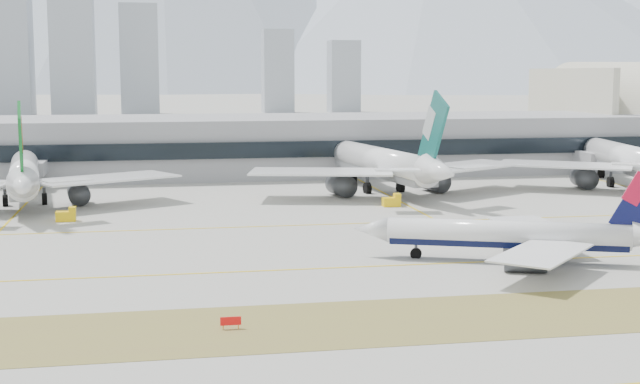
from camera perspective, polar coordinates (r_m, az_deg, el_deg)
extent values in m
plane|color=gray|center=(126.94, -2.85, -4.53)|extent=(3000.00, 3000.00, 0.00)
cube|color=olive|center=(96.26, -0.26, -8.49)|extent=(360.00, 18.00, 0.06)
cube|color=yellow|center=(122.10, -2.53, -5.01)|extent=(360.00, 0.45, 0.04)
cube|color=yellow|center=(156.18, -4.32, -2.23)|extent=(360.00, 0.45, 0.04)
cylinder|color=white|center=(129.43, 11.87, -2.62)|extent=(32.85, 15.85, 3.70)
cube|color=black|center=(129.61, 11.86, -3.06)|extent=(32.02, 15.08, 1.67)
cone|color=white|center=(130.54, 3.27, -2.38)|extent=(6.17, 5.34, 3.70)
cube|color=white|center=(139.78, 13.59, -2.14)|extent=(8.52, 18.32, 0.22)
cylinder|color=#3F4247|center=(136.69, 12.83, -3.20)|extent=(6.27, 4.65, 2.78)
cube|color=#3F4247|center=(136.49, 12.84, -2.75)|extent=(2.29, 1.12, 1.30)
cube|color=white|center=(119.62, 14.02, -3.79)|extent=(18.62, 18.99, 0.22)
cylinder|color=#3F4247|center=(123.28, 13.02, -4.39)|extent=(6.27, 4.65, 2.78)
cube|color=#3F4247|center=(123.06, 13.04, -3.88)|extent=(2.29, 1.12, 1.30)
cube|color=red|center=(129.89, 19.64, 0.21)|extent=(3.99, 1.89, 4.97)
cylinder|color=#3F4247|center=(130.38, 6.16, -3.74)|extent=(0.44, 0.44, 2.22)
cylinder|color=black|center=(130.48, 6.16, -3.94)|extent=(1.79, 1.21, 1.67)
cylinder|color=#3F4247|center=(127.65, 12.27, -4.12)|extent=(0.44, 0.44, 2.22)
cylinder|color=black|center=(127.74, 12.26, -4.33)|extent=(1.79, 1.21, 1.67)
cylinder|color=#3F4247|center=(132.36, 12.23, -3.70)|extent=(0.44, 0.44, 2.22)
cylinder|color=black|center=(132.45, 12.22, -3.90)|extent=(1.79, 1.21, 1.67)
cylinder|color=white|center=(191.10, -18.42, 1.15)|extent=(11.36, 44.46, 5.83)
cube|color=slate|center=(191.28, -18.40, 0.67)|extent=(10.38, 43.47, 2.62)
cone|color=white|center=(216.37, -18.37, 1.87)|extent=(6.63, 7.42, 5.83)
cone|color=white|center=(164.26, -18.51, 0.39)|extent=(7.02, 10.45, 5.83)
cube|color=white|center=(185.23, -13.56, 0.86)|extent=(30.68, 24.87, 0.35)
cube|color=white|center=(166.09, -15.90, 0.73)|extent=(9.21, 7.36, 0.23)
cylinder|color=#3F4247|center=(188.21, -15.18, -0.07)|extent=(5.27, 7.84, 4.37)
cube|color=#3F4247|center=(187.99, -15.20, 0.46)|extent=(0.82, 3.09, 2.04)
cube|color=#0D5B1F|center=(166.63, -18.60, 2.88)|extent=(2.06, 12.16, 15.63)
cube|color=#C94A0B|center=(167.73, -18.62, 3.49)|extent=(1.33, 5.53, 6.69)
cylinder|color=#3F4247|center=(208.27, -18.33, 0.37)|extent=(0.70, 0.70, 3.50)
cylinder|color=black|center=(208.36, -18.32, 0.17)|extent=(1.34, 2.73, 2.62)
cylinder|color=#3F4247|center=(190.53, -19.50, -0.33)|extent=(0.70, 0.70, 3.50)
cylinder|color=black|center=(190.62, -19.49, -0.55)|extent=(1.34, 2.73, 2.62)
cylinder|color=#3F4247|center=(190.43, -17.23, -0.24)|extent=(0.70, 0.70, 3.50)
cylinder|color=black|center=(190.53, -17.22, -0.46)|extent=(1.34, 2.73, 2.62)
cylinder|color=white|center=(200.87, 3.98, 1.95)|extent=(13.15, 47.50, 6.23)
cube|color=slate|center=(201.05, 3.98, 1.46)|extent=(12.09, 46.43, 2.80)
cone|color=white|center=(225.99, 1.29, 2.60)|extent=(7.23, 8.04, 6.23)
cone|color=white|center=(174.82, 7.68, 1.30)|extent=(7.71, 11.28, 6.23)
cube|color=white|center=(202.02, 9.15, 1.64)|extent=(32.72, 27.00, 0.37)
cube|color=white|center=(180.25, 9.70, 1.60)|extent=(9.85, 7.99, 0.25)
cylinder|color=#3F4247|center=(202.59, 7.31, 0.71)|extent=(5.79, 8.46, 4.67)
cube|color=#3F4247|center=(202.37, 7.32, 1.24)|extent=(0.95, 3.30, 2.18)
cube|color=white|center=(188.52, 0.09, 1.31)|extent=(32.27, 20.29, 0.37)
cube|color=white|center=(173.07, 4.99, 1.43)|extent=(9.36, 5.95, 0.25)
cylinder|color=#3F4247|center=(193.72, 1.36, 0.46)|extent=(5.79, 8.46, 4.67)
cube|color=#3F4247|center=(193.50, 1.36, 1.01)|extent=(0.95, 3.30, 2.18)
cube|color=#135652|center=(177.08, 7.25, 3.79)|extent=(2.49, 12.97, 16.71)
cube|color=#A7AEB0|center=(178.14, 7.07, 4.41)|extent=(1.55, 5.91, 7.15)
cylinder|color=#3F4247|center=(217.89, 2.13, 1.09)|extent=(0.75, 0.75, 3.74)
cylinder|color=black|center=(217.98, 2.13, 0.89)|extent=(1.49, 2.93, 2.80)
cylinder|color=#3F4247|center=(198.69, 3.04, 0.45)|extent=(0.75, 0.75, 3.74)
cylinder|color=black|center=(198.79, 3.04, 0.23)|extent=(1.49, 2.93, 2.80)
cylinder|color=#3F4247|center=(201.85, 5.17, 0.54)|extent=(0.75, 0.75, 3.74)
cylinder|color=black|center=(201.95, 5.17, 0.32)|extent=(1.49, 2.93, 2.80)
cylinder|color=white|center=(222.36, 19.03, 2.08)|extent=(14.05, 46.95, 6.16)
cube|color=slate|center=(222.52, 19.01, 1.65)|extent=(12.98, 45.88, 2.77)
cone|color=white|center=(247.71, 16.95, 2.70)|extent=(7.29, 8.07, 6.16)
cube|color=white|center=(210.87, 15.37, 1.69)|extent=(32.28, 27.13, 0.37)
cube|color=white|center=(194.70, 19.43, 1.69)|extent=(9.74, 8.04, 0.25)
cylinder|color=#3F4247|center=(215.75, 16.53, 0.87)|extent=(5.88, 8.44, 4.62)
cube|color=#3F4247|center=(215.54, 16.55, 1.36)|extent=(1.01, 3.27, 2.16)
cylinder|color=#3F4247|center=(239.50, 17.56, 1.33)|extent=(0.74, 0.74, 3.70)
cylinder|color=black|center=(239.58, 17.55, 1.15)|extent=(1.54, 2.92, 2.77)
cylinder|color=#3F4247|center=(220.33, 18.10, 0.78)|extent=(0.74, 0.74, 3.70)
cylinder|color=black|center=(220.42, 18.09, 0.59)|extent=(1.54, 2.92, 2.77)
cube|color=gray|center=(239.33, -6.56, 2.99)|extent=(280.00, 42.00, 15.00)
cube|color=black|center=(217.92, -6.16, 2.66)|extent=(280.00, 1.20, 4.00)
cube|color=beige|center=(287.59, 15.63, 4.86)|extent=(2.00, 57.00, 27.90)
cube|color=red|center=(94.88, -5.74, -8.22)|extent=(2.20, 0.15, 0.90)
cylinder|color=orange|center=(95.00, -6.22, -8.61)|extent=(0.10, 0.10, 0.50)
cylinder|color=orange|center=(95.13, -5.25, -8.58)|extent=(0.10, 0.10, 0.50)
cube|color=yellow|center=(167.89, -15.96, -1.51)|extent=(3.50, 2.00, 1.80)
cube|color=yellow|center=(167.60, -15.57, -1.09)|extent=(1.20, 1.80, 1.00)
cylinder|color=black|center=(167.31, -16.39, -1.74)|extent=(0.70, 0.30, 0.70)
cylinder|color=black|center=(168.88, -16.33, -1.66)|extent=(0.70, 0.30, 0.70)
cylinder|color=black|center=(167.08, -15.57, -1.73)|extent=(0.70, 0.30, 0.70)
cylinder|color=black|center=(168.65, -15.52, -1.64)|extent=(0.70, 0.30, 0.70)
cube|color=yellow|center=(179.76, 4.59, -0.64)|extent=(3.50, 2.00, 1.80)
cube|color=yellow|center=(179.90, 4.96, -0.25)|extent=(1.20, 1.80, 1.00)
cylinder|color=black|center=(178.77, 4.28, -0.86)|extent=(0.70, 0.30, 0.70)
cylinder|color=black|center=(180.30, 4.15, -0.79)|extent=(0.70, 0.30, 0.70)
cylinder|color=black|center=(179.39, 5.02, -0.84)|extent=(0.70, 0.30, 0.70)
cylinder|color=black|center=(180.92, 4.89, -0.77)|extent=(0.70, 0.30, 0.70)
cube|color=#969FAB|center=(584.87, -19.45, 8.53)|extent=(30.00, 27.00, 80.00)
cube|color=#969FAB|center=(575.72, -15.60, 10.20)|extent=(26.00, 23.40, 110.00)
cube|color=#969FAB|center=(588.10, -11.48, 8.32)|extent=(24.00, 21.60, 70.00)
cube|color=#969FAB|center=(598.55, -2.73, 7.73)|extent=(20.00, 18.00, 55.00)
cube|color=#969FAB|center=(606.32, 1.52, 7.40)|extent=(20.00, 18.00, 48.00)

